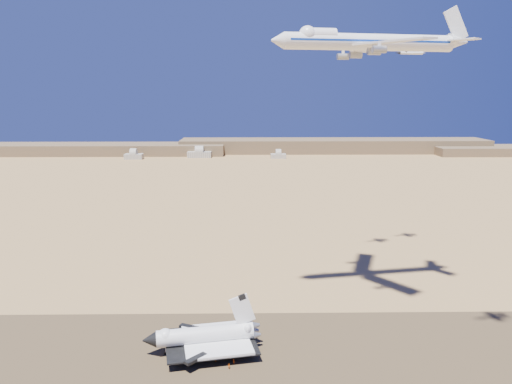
{
  "coord_description": "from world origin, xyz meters",
  "views": [
    {
      "loc": [
        2.21,
        -147.76,
        80.23
      ],
      "look_at": [
        4.64,
        8.0,
        49.35
      ],
      "focal_mm": 35.0,
      "sensor_mm": 36.0,
      "label": 1
    }
  ],
  "objects_px": {
    "shuttle": "(204,337)",
    "chase_jet_f": "(411,53)",
    "crew_a": "(216,359)",
    "crew_c": "(234,362)",
    "chase_jet_e": "(376,47)",
    "carrier_747": "(364,42)",
    "crew_b": "(229,366)"
  },
  "relations": [
    {
      "from": "shuttle",
      "to": "chase_jet_f",
      "type": "bearing_deg",
      "value": 34.99
    },
    {
      "from": "shuttle",
      "to": "crew_c",
      "type": "relative_size",
      "value": 22.79
    },
    {
      "from": "crew_a",
      "to": "crew_b",
      "type": "height_order",
      "value": "crew_b"
    },
    {
      "from": "chase_jet_f",
      "to": "chase_jet_e",
      "type": "bearing_deg",
      "value": -161.1
    },
    {
      "from": "carrier_747",
      "to": "crew_a",
      "type": "height_order",
      "value": "carrier_747"
    },
    {
      "from": "crew_c",
      "to": "chase_jet_e",
      "type": "xyz_separation_m",
      "value": [
        61.08,
        90.39,
        99.38
      ]
    },
    {
      "from": "crew_b",
      "to": "chase_jet_e",
      "type": "bearing_deg",
      "value": -82.38
    },
    {
      "from": "shuttle",
      "to": "crew_a",
      "type": "xyz_separation_m",
      "value": [
        4.03,
        -6.6,
        -4.05
      ]
    },
    {
      "from": "crew_c",
      "to": "chase_jet_f",
      "type": "xyz_separation_m",
      "value": [
        80.36,
        101.49,
        97.8
      ]
    },
    {
      "from": "crew_a",
      "to": "crew_b",
      "type": "distance_m",
      "value": 5.76
    },
    {
      "from": "carrier_747",
      "to": "chase_jet_f",
      "type": "xyz_separation_m",
      "value": [
        35.83,
        60.85,
        1.05
      ]
    },
    {
      "from": "crew_a",
      "to": "crew_c",
      "type": "height_order",
      "value": "crew_c"
    },
    {
      "from": "shuttle",
      "to": "chase_jet_f",
      "type": "xyz_separation_m",
      "value": [
        89.9,
        93.41,
        93.76
      ]
    },
    {
      "from": "shuttle",
      "to": "chase_jet_e",
      "type": "bearing_deg",
      "value": 38.26
    },
    {
      "from": "shuttle",
      "to": "crew_b",
      "type": "xyz_separation_m",
      "value": [
        8.19,
        -10.58,
        -4.03
      ]
    },
    {
      "from": "crew_a",
      "to": "chase_jet_f",
      "type": "relative_size",
      "value": 0.11
    },
    {
      "from": "crew_b",
      "to": "chase_jet_e",
      "type": "relative_size",
      "value": 0.12
    },
    {
      "from": "carrier_747",
      "to": "crew_a",
      "type": "bearing_deg",
      "value": -151.78
    },
    {
      "from": "chase_jet_e",
      "to": "crew_b",
      "type": "bearing_deg",
      "value": -142.55
    },
    {
      "from": "crew_b",
      "to": "crew_c",
      "type": "xyz_separation_m",
      "value": [
        1.35,
        2.5,
        -0.0
      ]
    },
    {
      "from": "crew_b",
      "to": "chase_jet_f",
      "type": "relative_size",
      "value": 0.11
    },
    {
      "from": "crew_a",
      "to": "chase_jet_e",
      "type": "xyz_separation_m",
      "value": [
        66.58,
        88.91,
        99.4
      ]
    },
    {
      "from": "crew_b",
      "to": "crew_a",
      "type": "bearing_deg",
      "value": -2.3
    },
    {
      "from": "chase_jet_e",
      "to": "chase_jet_f",
      "type": "bearing_deg",
      "value": 11.27
    },
    {
      "from": "crew_c",
      "to": "chase_jet_f",
      "type": "distance_m",
      "value": 162.25
    },
    {
      "from": "carrier_747",
      "to": "crew_c",
      "type": "relative_size",
      "value": 44.68
    },
    {
      "from": "carrier_747",
      "to": "crew_b",
      "type": "bearing_deg",
      "value": -146.59
    },
    {
      "from": "crew_a",
      "to": "crew_c",
      "type": "xyz_separation_m",
      "value": [
        5.5,
        -1.48,
        0.02
      ]
    },
    {
      "from": "crew_a",
      "to": "crew_c",
      "type": "relative_size",
      "value": 0.98
    },
    {
      "from": "chase_jet_e",
      "to": "carrier_747",
      "type": "bearing_deg",
      "value": -127.05
    },
    {
      "from": "chase_jet_f",
      "to": "shuttle",
      "type": "bearing_deg",
      "value": -144.93
    },
    {
      "from": "carrier_747",
      "to": "crew_a",
      "type": "xyz_separation_m",
      "value": [
        -50.03,
        -39.16,
        -96.77
      ]
    }
  ]
}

